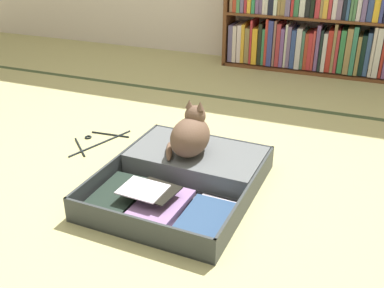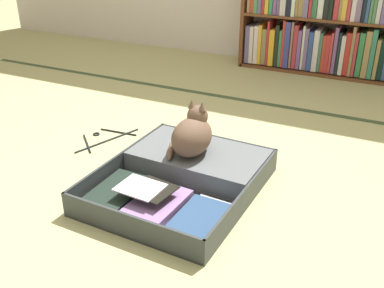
{
  "view_description": "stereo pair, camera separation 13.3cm",
  "coord_description": "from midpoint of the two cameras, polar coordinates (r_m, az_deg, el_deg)",
  "views": [
    {
      "loc": [
        0.81,
        -1.57,
        1.16
      ],
      "look_at": [
        0.12,
        0.15,
        0.23
      ],
      "focal_mm": 42.35,
      "sensor_mm": 36.0,
      "label": 1
    },
    {
      "loc": [
        0.93,
        -1.52,
        1.16
      ],
      "look_at": [
        0.12,
        0.15,
        0.23
      ],
      "focal_mm": 42.35,
      "sensor_mm": 36.0,
      "label": 2
    }
  ],
  "objects": [
    {
      "name": "clothes_hanger",
      "position": [
        2.69,
        -9.63,
        0.7
      ],
      "size": [
        0.29,
        0.42,
        0.01
      ],
      "color": "black",
      "rests_on": "ground_plane"
    },
    {
      "name": "tatami_border",
      "position": [
        3.24,
        8.65,
        5.33
      ],
      "size": [
        4.8,
        0.05,
        0.0
      ],
      "color": "#3C4C2E",
      "rests_on": "ground_plane"
    },
    {
      "name": "black_cat",
      "position": [
        2.19,
        1.84,
        1.12
      ],
      "size": [
        0.24,
        0.26,
        0.26
      ],
      "color": "brown",
      "rests_on": "open_suitcase"
    },
    {
      "name": "ground_plane",
      "position": [
        2.12,
        -2.88,
        -6.66
      ],
      "size": [
        10.0,
        10.0,
        0.0
      ],
      "primitive_type": "plane",
      "color": "tan"
    },
    {
      "name": "open_suitcase",
      "position": [
        2.19,
        1.04,
        -3.9
      ],
      "size": [
        0.71,
        0.85,
        0.12
      ],
      "color": "#313638",
      "rests_on": "ground_plane"
    },
    {
      "name": "bookshelf",
      "position": [
        3.89,
        19.18,
        14.27
      ],
      "size": [
        1.58,
        0.27,
        0.9
      ],
      "color": "brown",
      "rests_on": "ground_plane"
    }
  ]
}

